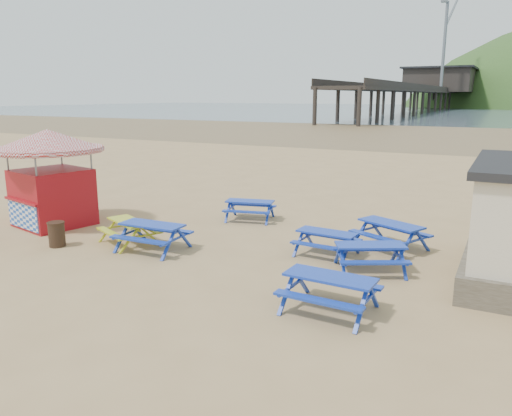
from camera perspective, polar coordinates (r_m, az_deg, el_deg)
The scene contains 13 objects.
ground at distance 16.18m, azimuth -2.49°, elevation -4.49°, with size 400.00×400.00×0.00m, color tan.
wet_sand at distance 69.02m, azimuth 20.89°, elevation 7.94°, with size 400.00×400.00×0.00m, color brown.
sea at distance 183.64m, azimuth 25.14°, elevation 10.07°, with size 400.00×400.00×0.00m, color #465764.
picnic_table_blue_a at distance 19.57m, azimuth -0.70°, elevation -0.26°, with size 2.15×1.89×0.77m.
picnic_table_blue_b at distance 16.43m, azimuth 15.09°, elevation -3.10°, with size 2.56×2.37×0.86m.
picnic_table_blue_c at distance 15.42m, azimuth 8.06°, elevation -4.03°, with size 1.89×1.57×0.75m.
picnic_table_blue_d at distance 16.10m, azimuth -11.73°, elevation -3.24°, with size 2.12×1.73×0.86m.
picnic_table_blue_e at distance 11.53m, azimuth 8.40°, elevation -9.65°, with size 2.10×1.73×0.85m.
picnic_table_blue_f at distance 14.24m, azimuth 12.88°, elevation -5.57°, with size 2.37×2.22×0.79m.
picnic_table_yellow at distance 16.94m, azimuth -14.27°, elevation -2.71°, with size 2.32×2.14×0.78m.
ice_cream_kiosk at distance 19.97m, azimuth -22.49°, elevation 4.50°, with size 4.81×4.81×3.59m.
litter_bin at distance 17.39m, azimuth -21.82°, elevation -2.78°, with size 0.55×0.55×0.81m.
pier at distance 193.36m, azimuth 19.97°, elevation 12.20°, with size 24.00×220.00×39.29m.
Camera 1 is at (7.66, -13.42, 4.79)m, focal length 35.00 mm.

